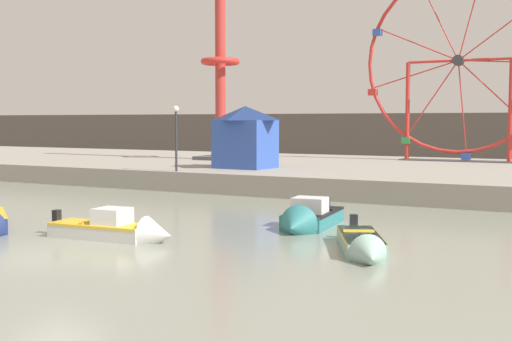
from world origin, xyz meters
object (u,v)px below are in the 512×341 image
Objects in this scene: promenade_lamp_near at (176,128)px; motorboat_pale_grey at (119,230)px; motorboat_teal_painted at (307,219)px; ferris_wheel_red_frame at (458,64)px; carnival_booth_blue_tent at (245,136)px; drop_tower_red_tower at (220,60)px; motorboat_seafoam at (363,245)px.

motorboat_pale_grey is at bearing -62.42° from promenade_lamp_near.
motorboat_teal_painted is 0.96× the size of motorboat_pale_grey.
ferris_wheel_red_frame is 3.63× the size of carnival_booth_blue_tent.
drop_tower_red_tower reaches higher than motorboat_pale_grey.
motorboat_pale_grey is at bearing -99.53° from ferris_wheel_red_frame.
motorboat_teal_painted is 0.27× the size of drop_tower_red_tower.
drop_tower_red_tower reaches higher than motorboat_teal_painted.
ferris_wheel_red_frame is 15.61m from drop_tower_red_tower.
promenade_lamp_near is at bearing -131.82° from motorboat_teal_painted.
carnival_booth_blue_tent is at bearing -128.15° from ferris_wheel_red_frame.
carnival_booth_blue_tent is (-9.22, -11.73, -4.51)m from ferris_wheel_red_frame.
motorboat_seafoam is 19.31m from carnival_booth_blue_tent.
motorboat_teal_painted is 24.15m from drop_tower_red_tower.
promenade_lamp_near is (-2.05, -3.78, 0.48)m from carnival_booth_blue_tent.
motorboat_seafoam is 0.93× the size of motorboat_pale_grey.
motorboat_seafoam is at bearing 37.58° from motorboat_teal_painted.
promenade_lamp_near is at bearing -115.50° from carnival_booth_blue_tent.
motorboat_teal_painted is at bearing 42.68° from motorboat_pale_grey.
promenade_lamp_near is (-10.89, 7.87, 2.99)m from motorboat_teal_painted.
ferris_wheel_red_frame is (4.71, 28.06, 7.04)m from motorboat_pale_grey.
motorboat_pale_grey is 0.28× the size of drop_tower_red_tower.
motorboat_teal_painted is at bearing -35.85° from promenade_lamp_near.
drop_tower_red_tower is at bearing -147.55° from motorboat_teal_painted.
motorboat_teal_painted is 24.42m from ferris_wheel_red_frame.
drop_tower_red_tower is (-14.28, 18.00, 7.43)m from motorboat_teal_painted.
motorboat_pale_grey is 25.86m from drop_tower_red_tower.
ferris_wheel_red_frame reaches higher than motorboat_seafoam.
ferris_wheel_red_frame is at bearing 76.04° from motorboat_pale_grey.
ferris_wheel_red_frame is at bearing 20.19° from drop_tower_red_tower.
carnival_booth_blue_tent reaches higher than motorboat_pale_grey.
promenade_lamp_near is at bearing -71.53° from drop_tower_red_tower.
carnival_booth_blue_tent is at bearing 61.58° from promenade_lamp_near.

